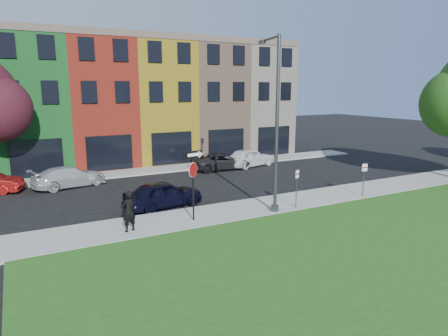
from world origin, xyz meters
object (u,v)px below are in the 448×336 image
stop_sign (193,172)px  man (129,211)px  street_lamp (275,125)px  sedan_near (163,194)px

stop_sign → man: size_ratio=1.83×
street_lamp → stop_sign: bearing=-174.1°
man → sedan_near: size_ratio=0.41×
sedan_near → street_lamp: size_ratio=0.52×
sedan_near → stop_sign: bearing=178.8°
sedan_near → street_lamp: (4.71, -3.46, 3.77)m
stop_sign → street_lamp: street_lamp is taller
stop_sign → street_lamp: bearing=-19.0°
stop_sign → man: 3.41m
stop_sign → street_lamp: 4.74m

